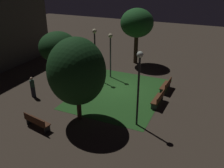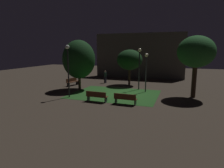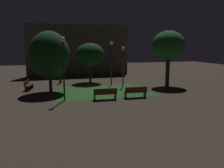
{
  "view_description": "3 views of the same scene",
  "coord_description": "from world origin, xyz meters",
  "views": [
    {
      "loc": [
        -16.06,
        -6.73,
        8.44
      ],
      "look_at": [
        -0.71,
        0.18,
        0.66
      ],
      "focal_mm": 38.55,
      "sensor_mm": 36.0,
      "label": 1
    },
    {
      "loc": [
        5.17,
        -17.95,
        4.26
      ],
      "look_at": [
        -1.09,
        -0.19,
        0.93
      ],
      "focal_mm": 31.26,
      "sensor_mm": 36.0,
      "label": 2
    },
    {
      "loc": [
        -5.67,
        -20.79,
        4.14
      ],
      "look_at": [
        0.3,
        -0.21,
        0.59
      ],
      "focal_mm": 38.62,
      "sensor_mm": 36.0,
      "label": 3
    }
  ],
  "objects": [
    {
      "name": "lamp_post_near_wall",
      "position": [
        1.02,
        2.52,
        2.99
      ],
      "size": [
        0.36,
        0.36,
        4.38
      ],
      "color": "black",
      "rests_on": "ground"
    },
    {
      "name": "grass_lawn",
      "position": [
        -0.7,
        -0.48,
        0.01
      ],
      "size": [
        8.18,
        6.38,
        0.01
      ],
      "primitive_type": "cube",
      "color": "#23511E",
      "rests_on": "ground"
    },
    {
      "name": "bench_corner",
      "position": [
        1.22,
        -3.63,
        0.48
      ],
      "size": [
        1.82,
        0.56,
        0.88
      ],
      "color": "#512D19",
      "rests_on": "ground"
    },
    {
      "name": "pedestrian",
      "position": [
        -3.91,
        5.17,
        0.85
      ],
      "size": [
        0.32,
        0.32,
        1.61
      ],
      "color": "black",
      "rests_on": "ground"
    },
    {
      "name": "tree_back_left",
      "position": [
        -0.68,
        4.99,
        3.03
      ],
      "size": [
        3.06,
        3.06,
        4.27
      ],
      "color": "#38281C",
      "rests_on": "ground"
    },
    {
      "name": "lamp_post_plaza_east",
      "position": [
        1.92,
        1.51,
        2.71
      ],
      "size": [
        0.36,
        0.36,
        3.9
      ],
      "color": "#333338",
      "rests_on": "ground"
    },
    {
      "name": "bench_lawn_edge",
      "position": [
        -1.23,
        -3.63,
        0.48
      ],
      "size": [
        1.82,
        0.56,
        0.88
      ],
      "color": "#512D19",
      "rests_on": "ground"
    },
    {
      "name": "ground_plane",
      "position": [
        0.0,
        0.0,
        0.0
      ],
      "size": [
        60.0,
        60.0,
        0.0
      ],
      "primitive_type": "plane",
      "color": "#3D3328"
    },
    {
      "name": "lamp_post_plaza_west",
      "position": [
        -4.2,
        -3.04,
        3.16
      ],
      "size": [
        0.36,
        0.36,
        4.66
      ],
      "color": "black",
      "rests_on": "ground"
    },
    {
      "name": "tree_left_canopy",
      "position": [
        -5.06,
        0.48,
        3.23
      ],
      "size": [
        3.45,
        3.45,
        5.26
      ],
      "color": "#423021",
      "rests_on": "ground"
    },
    {
      "name": "bench_front_left",
      "position": [
        -7.01,
        2.24,
        0.48
      ],
      "size": [
        0.79,
        1.86,
        0.88
      ],
      "color": "#422314",
      "rests_on": "ground"
    },
    {
      "name": "tree_right_canopy",
      "position": [
        6.37,
        0.73,
        4.03
      ],
      "size": [
        3.21,
        3.21,
        5.47
      ],
      "color": "#38281C",
      "rests_on": "ground"
    }
  ]
}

